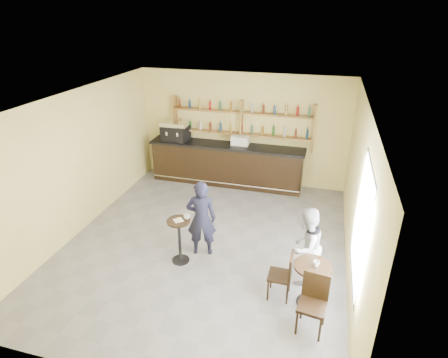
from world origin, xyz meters
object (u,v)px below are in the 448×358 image
(pastry_case, at_px, (240,141))
(cafe_table, at_px, (311,285))
(bar_counter, at_px, (226,164))
(patron_second, at_px, (305,246))
(espresso_machine, at_px, (175,131))
(man_main, at_px, (201,218))
(chair_south, at_px, (312,306))
(chair_west, at_px, (280,275))
(pedestal_table, at_px, (180,241))

(pastry_case, distance_m, cafe_table, 5.08)
(bar_counter, bearing_deg, patron_second, -56.38)
(espresso_machine, bearing_deg, man_main, -52.79)
(man_main, bearing_deg, chair_south, 132.40)
(espresso_machine, relative_size, man_main, 0.46)
(espresso_machine, bearing_deg, patron_second, -35.14)
(pastry_case, bearing_deg, chair_south, -57.26)
(cafe_table, xyz_separation_m, chair_west, (-0.55, 0.05, 0.05))
(man_main, height_order, cafe_table, man_main)
(bar_counter, xyz_separation_m, espresso_machine, (-1.55, 0.00, 0.88))
(chair_west, bearing_deg, patron_second, 145.47)
(bar_counter, relative_size, patron_second, 2.87)
(chair_south, height_order, patron_second, patron_second)
(espresso_machine, xyz_separation_m, pastry_case, (1.96, 0.00, -0.13))
(bar_counter, relative_size, chair_west, 4.82)
(pastry_case, bearing_deg, pedestal_table, -87.45)
(bar_counter, bearing_deg, pastry_case, 0.00)
(bar_counter, xyz_separation_m, pastry_case, (0.41, 0.00, 0.75))
(pastry_case, height_order, patron_second, patron_second)
(chair_west, bearing_deg, chair_south, 43.19)
(bar_counter, bearing_deg, chair_south, -61.20)
(pedestal_table, relative_size, cafe_table, 1.18)
(espresso_machine, distance_m, man_main, 4.05)
(chair_west, bearing_deg, man_main, -116.32)
(pedestal_table, height_order, cafe_table, pedestal_table)
(bar_counter, distance_m, man_main, 3.52)
(bar_counter, relative_size, pastry_case, 9.08)
(man_main, bearing_deg, pastry_case, -104.55)
(chair_west, bearing_deg, pedestal_table, -102.69)
(pastry_case, height_order, man_main, man_main)
(pastry_case, xyz_separation_m, patron_second, (2.14, -3.83, -0.58))
(bar_counter, height_order, pedestal_table, bar_counter)
(pedestal_table, xyz_separation_m, chair_south, (2.70, -1.14, 0.01))
(man_main, height_order, chair_west, man_main)
(pedestal_table, xyz_separation_m, cafe_table, (2.65, -0.54, -0.07))
(espresso_machine, relative_size, chair_west, 0.83)
(bar_counter, height_order, pastry_case, pastry_case)
(man_main, distance_m, cafe_table, 2.53)
(pastry_case, bearing_deg, man_main, -82.45)
(espresso_machine, relative_size, chair_south, 0.77)
(pedestal_table, xyz_separation_m, chair_west, (2.10, -0.49, -0.02))
(espresso_machine, distance_m, pedestal_table, 4.32)
(man_main, relative_size, chair_south, 1.68)
(man_main, relative_size, patron_second, 1.08)
(chair_west, xyz_separation_m, chair_south, (0.60, -0.65, 0.04))
(pedestal_table, distance_m, chair_west, 2.16)
(cafe_table, relative_size, chair_west, 0.89)
(pastry_case, xyz_separation_m, chair_west, (1.76, -4.38, -0.90))
(pastry_case, bearing_deg, patron_second, -53.19)
(espresso_machine, relative_size, patron_second, 0.49)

